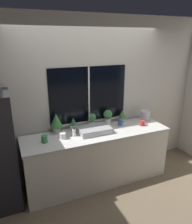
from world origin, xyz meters
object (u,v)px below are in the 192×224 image
potted_plant_far_left (56,122)px  mug_red (142,123)px  potted_plant_center (92,119)px  mug_white (63,136)px  potted_plant_right (108,116)px  potted_plant_far_right (122,115)px  mug_green (45,139)px  soap_bottle (74,133)px  mug_blue (120,123)px  kettle (145,115)px  potted_plant_left (73,124)px  sink (94,130)px

potted_plant_far_left → mug_red: bearing=-11.1°
potted_plant_center → mug_white: size_ratio=2.66×
potted_plant_right → potted_plant_far_right: potted_plant_right is taller
potted_plant_far_left → mug_green: potted_plant_far_left is taller
potted_plant_right → soap_bottle: potted_plant_right is taller
mug_green → mug_red: bearing=-0.5°
potted_plant_far_left → mug_blue: size_ratio=3.53×
soap_bottle → mug_blue: soap_bottle is taller
mug_white → mug_red: 1.40m
potted_plant_center → soap_bottle: potted_plant_center is taller
kettle → potted_plant_left: bearing=176.8°
potted_plant_far_left → potted_plant_left: potted_plant_far_left is taller
potted_plant_center → soap_bottle: size_ratio=1.70×
mug_blue → kettle: bearing=5.2°
potted_plant_center → potted_plant_right: potted_plant_right is taller
potted_plant_right → kettle: potted_plant_right is taller
mug_white → mug_red: mug_white is taller
potted_plant_center → mug_blue: (0.47, -0.13, -0.09)m
potted_plant_center → sink: bearing=-103.9°
soap_bottle → potted_plant_far_right: bearing=13.4°
mug_green → potted_plant_right: bearing=13.1°
kettle → potted_plant_right: bearing=174.1°
potted_plant_far_left → kettle: size_ratio=1.64×
mug_green → kettle: kettle is taller
potted_plant_far_right → kettle: size_ratio=1.17×
sink → mug_white: 0.52m
sink → soap_bottle: (-0.34, -0.01, 0.01)m
soap_bottle → mug_blue: 0.87m
mug_blue → mug_green: bearing=-173.9°
mug_white → mug_green: bearing=-177.6°
potted_plant_center → mug_green: (-0.85, -0.27, -0.08)m
potted_plant_left → mug_red: 1.18m
mug_blue → sink: bearing=-169.5°
sink → mug_red: (0.87, -0.06, -0.00)m
potted_plant_far_left → potted_plant_left: (0.28, 0.00, -0.09)m
potted_plant_center → mug_green: bearing=-162.6°
mug_red → kettle: 0.29m
potted_plant_left → mug_green: size_ratio=2.02×
sink → soap_bottle: 0.34m
mug_white → mug_blue: bearing=7.1°
potted_plant_left → mug_blue: (0.80, -0.13, -0.05)m
potted_plant_right → mug_white: size_ratio=2.88×
sink → potted_plant_left: size_ratio=2.43×
sink → potted_plant_left: sink is taller
mug_white → soap_bottle: bearing=6.7°
sink → potted_plant_left: bearing=140.9°
potted_plant_left → mug_blue: bearing=-8.9°
mug_white → potted_plant_right: bearing=16.3°
sink → mug_white: size_ratio=5.58×
sink → kettle: bearing=7.8°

